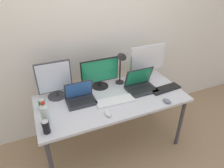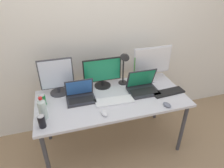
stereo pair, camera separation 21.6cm
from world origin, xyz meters
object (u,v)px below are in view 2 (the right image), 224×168
at_px(mouse_by_keyboard, 104,113).
at_px(monitor_center, 102,72).
at_px(keyboard_aux, 168,92).
at_px(soda_can_near_keyboard, 43,100).
at_px(laptop_silver, 80,95).
at_px(bamboo_vase, 134,78).
at_px(monitor_right, 152,62).
at_px(keyboard_main, 115,101).
at_px(monitor_left, 57,77).
at_px(laptop_secondary, 142,86).
at_px(soda_can_by_laptop, 42,121).
at_px(desk_lamp, 125,62).
at_px(work_desk, 112,102).
at_px(mouse_by_laptop, 167,105).
at_px(water_bottle, 43,109).

bearing_deg(mouse_by_keyboard, monitor_center, 71.85).
distance_m(keyboard_aux, soda_can_near_keyboard, 1.42).
bearing_deg(laptop_silver, bamboo_vase, 12.65).
distance_m(monitor_right, keyboard_main, 0.72).
xyz_separation_m(laptop_silver, keyboard_main, (0.35, -0.16, -0.04)).
xyz_separation_m(monitor_left, monitor_right, (1.16, -0.02, 0.03)).
bearing_deg(laptop_secondary, soda_can_by_laptop, -164.72).
height_order(keyboard_main, desk_lamp, desk_lamp).
xyz_separation_m(laptop_silver, soda_can_by_laptop, (-0.40, -0.34, 0.01)).
distance_m(laptop_secondary, soda_can_by_laptop, 1.18).
relative_size(monitor_center, laptop_silver, 1.47).
distance_m(monitor_right, mouse_by_keyboard, 0.94).
distance_m(monitor_right, laptop_silver, 0.97).
height_order(keyboard_aux, bamboo_vase, bamboo_vase).
bearing_deg(work_desk, desk_lamp, 45.70).
xyz_separation_m(work_desk, monitor_right, (0.59, 0.25, 0.31)).
height_order(laptop_secondary, desk_lamp, desk_lamp).
bearing_deg(laptop_secondary, keyboard_main, -162.05).
relative_size(mouse_by_keyboard, soda_can_by_laptop, 0.85).
xyz_separation_m(laptop_silver, keyboard_aux, (1.01, -0.17, -0.04)).
distance_m(work_desk, soda_can_by_laptop, 0.81).
height_order(keyboard_aux, soda_can_near_keyboard, soda_can_near_keyboard).
distance_m(mouse_by_keyboard, mouse_by_laptop, 0.68).
distance_m(keyboard_main, keyboard_aux, 0.66).
bearing_deg(keyboard_aux, monitor_left, 159.75).
height_order(work_desk, laptop_secondary, laptop_secondary).
xyz_separation_m(monitor_center, desk_lamp, (0.26, -0.05, 0.12)).
distance_m(monitor_right, bamboo_vase, 0.30).
bearing_deg(mouse_by_laptop, mouse_by_keyboard, 159.06).
distance_m(monitor_right, laptop_secondary, 0.35).
bearing_deg(monitor_left, bamboo_vase, -2.33).
xyz_separation_m(monitor_center, water_bottle, (-0.69, -0.42, -0.08)).
bearing_deg(monitor_center, work_desk, -81.82).
height_order(monitor_center, bamboo_vase, monitor_center).
height_order(monitor_right, mouse_by_keyboard, monitor_right).
relative_size(laptop_silver, water_bottle, 1.27).
relative_size(monitor_right, laptop_secondary, 1.41).
xyz_separation_m(monitor_left, soda_can_by_laptop, (-0.18, -0.54, -0.15)).
distance_m(monitor_left, bamboo_vase, 0.93).
height_order(monitor_center, monitor_right, monitor_right).
xyz_separation_m(monitor_center, soda_can_by_laptop, (-0.71, -0.55, -0.13)).
bearing_deg(soda_can_near_keyboard, keyboard_main, -12.13).
bearing_deg(water_bottle, desk_lamp, 21.33).
bearing_deg(soda_can_near_keyboard, laptop_silver, -0.62).
bearing_deg(monitor_left, laptop_silver, -40.95).
xyz_separation_m(keyboard_aux, bamboo_vase, (-0.31, 0.32, 0.06)).
bearing_deg(monitor_left, water_bottle, -112.00).
height_order(bamboo_vase, desk_lamp, desk_lamp).
distance_m(monitor_center, bamboo_vase, 0.41).
height_order(monitor_center, keyboard_main, monitor_center).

